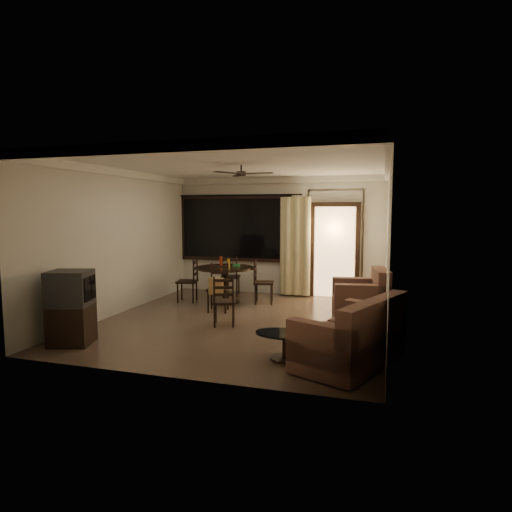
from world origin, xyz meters
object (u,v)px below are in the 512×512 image
(sofa, at_px, (354,339))
(dining_chair_south, at_px, (218,296))
(armchair, at_px, (363,300))
(dining_chair_west, at_px, (188,289))
(dining_chair_north, at_px, (231,284))
(dining_table, at_px, (225,274))
(tv_cabinet, at_px, (71,307))
(coffee_table, at_px, (286,342))
(dining_chair_east, at_px, (263,290))
(side_chair, at_px, (224,311))

(sofa, bearing_deg, dining_chair_south, 163.95)
(dining_chair_south, xyz_separation_m, armchair, (2.80, 0.02, 0.09))
(dining_chair_west, bearing_deg, dining_chair_north, 133.24)
(dining_chair_north, bearing_deg, dining_table, 90.10)
(dining_chair_west, relative_size, tv_cabinet, 0.85)
(dining_chair_north, distance_m, armchair, 3.51)
(dining_chair_north, xyz_separation_m, coffee_table, (2.23, -3.94, -0.04))
(sofa, xyz_separation_m, armchair, (0.00, 2.30, 0.04))
(dining_chair_south, bearing_deg, dining_table, 89.90)
(dining_table, distance_m, armchair, 3.09)
(armchair, bearing_deg, sofa, -99.30)
(sofa, relative_size, coffee_table, 2.23)
(dining_chair_south, xyz_separation_m, dining_chair_north, (-0.32, 1.61, -0.02))
(dining_chair_west, xyz_separation_m, tv_cabinet, (-0.34, -3.27, 0.28))
(sofa, bearing_deg, dining_chair_north, 151.88)
(dining_chair_south, relative_size, dining_chair_north, 1.00)
(dining_table, relative_size, sofa, 0.68)
(dining_chair_north, bearing_deg, armchair, 141.59)
(dining_chair_south, distance_m, armchair, 2.80)
(dining_chair_east, bearing_deg, dining_chair_west, 90.00)
(tv_cabinet, height_order, sofa, tv_cabinet)
(side_chair, bearing_deg, coffee_table, 117.68)
(sofa, height_order, side_chair, sofa)
(sofa, relative_size, armchair, 1.72)
(dining_chair_west, bearing_deg, dining_chair_east, 90.00)
(dining_table, xyz_separation_m, tv_cabinet, (-1.16, -3.44, -0.06))
(dining_table, height_order, coffee_table, dining_table)
(dining_chair_north, height_order, sofa, dining_chair_north)
(armchair, bearing_deg, tv_cabinet, -157.00)
(coffee_table, bearing_deg, dining_chair_west, 133.92)
(dining_chair_east, xyz_separation_m, sofa, (2.15, -3.29, 0.07))
(dining_chair_west, height_order, dining_chair_north, same)
(dining_chair_east, xyz_separation_m, dining_chair_south, (-0.65, -1.01, 0.02))
(dining_chair_east, distance_m, dining_chair_south, 1.20)
(armchair, bearing_deg, dining_chair_west, 160.85)
(dining_chair_south, bearing_deg, dining_chair_west, 134.30)
(coffee_table, relative_size, side_chair, 0.94)
(dining_chair_west, xyz_separation_m, dining_chair_north, (0.66, 0.94, 0.00))
(dining_table, xyz_separation_m, coffee_table, (2.07, -3.17, -0.37))
(dining_chair_south, bearing_deg, dining_chair_north, 90.00)
(dining_chair_west, height_order, coffee_table, dining_chair_west)
(dining_table, height_order, sofa, dining_table)
(tv_cabinet, bearing_deg, dining_chair_south, 46.24)
(dining_chair_west, distance_m, dining_chair_north, 1.15)
(dining_chair_east, relative_size, armchair, 0.88)
(tv_cabinet, xyz_separation_m, side_chair, (1.82, 1.65, -0.30))
(dining_chair_east, bearing_deg, side_chair, 163.95)
(dining_chair_north, distance_m, tv_cabinet, 4.33)
(dining_chair_east, xyz_separation_m, armchair, (2.15, -0.99, 0.11))
(tv_cabinet, relative_size, side_chair, 1.26)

